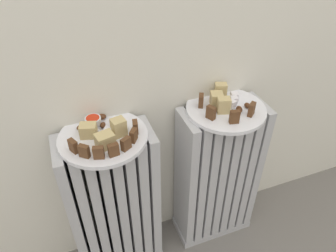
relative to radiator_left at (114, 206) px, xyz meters
name	(u,v)px	position (x,y,z in m)	size (l,w,h in m)	color
radiator_left	(114,206)	(0.00, 0.00, 0.00)	(0.29, 0.14, 0.58)	#B2B2B7
radiator_right	(217,177)	(0.39, 0.00, 0.00)	(0.29, 0.14, 0.58)	#B2B2B7
plate_left	(103,137)	(0.00, 0.00, 0.30)	(0.25, 0.25, 0.01)	white
plate_right	(226,109)	(0.39, 0.00, 0.30)	(0.25, 0.25, 0.01)	white
dark_cake_slice_left_0	(73,146)	(-0.08, -0.04, 0.33)	(0.03, 0.01, 0.04)	#56351E
dark_cake_slice_left_1	(84,151)	(-0.06, -0.07, 0.33)	(0.03, 0.01, 0.04)	#56351E
dark_cake_slice_left_2	(99,153)	(-0.03, -0.09, 0.33)	(0.03, 0.01, 0.04)	#56351E
dark_cake_slice_left_3	(114,150)	(0.01, -0.09, 0.33)	(0.03, 0.01, 0.04)	#56351E
dark_cake_slice_left_4	(126,144)	(0.05, -0.08, 0.33)	(0.03, 0.01, 0.04)	#56351E
dark_cake_slice_left_5	(134,135)	(0.07, -0.05, 0.33)	(0.03, 0.01, 0.04)	#56351E
dark_cake_slice_left_6	(135,127)	(0.09, -0.02, 0.33)	(0.03, 0.01, 0.04)	#56351E
marble_cake_slice_left_0	(119,127)	(0.04, -0.01, 0.33)	(0.04, 0.03, 0.05)	tan
marble_cake_slice_left_1	(88,130)	(-0.04, 0.01, 0.33)	(0.04, 0.03, 0.04)	tan
marble_cake_slice_left_2	(105,140)	(0.00, -0.05, 0.33)	(0.05, 0.04, 0.04)	tan
turkish_delight_left_0	(108,131)	(0.02, 0.00, 0.32)	(0.02, 0.02, 0.02)	white
turkish_delight_left_1	(116,121)	(0.05, 0.04, 0.32)	(0.02, 0.02, 0.02)	white
medjool_date_left_0	(81,127)	(-0.05, 0.05, 0.32)	(0.03, 0.02, 0.02)	#4C2814
medjool_date_left_1	(102,117)	(0.01, 0.08, 0.32)	(0.03, 0.02, 0.02)	#4C2814
medjool_date_left_2	(103,125)	(0.01, 0.04, 0.32)	(0.02, 0.02, 0.02)	#4C2814
jam_bowl_left	(93,121)	(-0.01, 0.06, 0.32)	(0.05, 0.05, 0.03)	white
dark_cake_slice_right_0	(201,101)	(0.31, 0.04, 0.33)	(0.03, 0.01, 0.04)	#56351E
dark_cake_slice_right_1	(211,113)	(0.31, -0.03, 0.33)	(0.03, 0.01, 0.04)	#56351E
dark_cake_slice_right_2	(235,117)	(0.37, -0.08, 0.33)	(0.03, 0.01, 0.04)	#56351E
dark_cake_slice_right_3	(252,109)	(0.43, -0.06, 0.33)	(0.03, 0.01, 0.04)	#56351E
marble_cake_slice_right_0	(224,105)	(0.36, -0.02, 0.33)	(0.04, 0.03, 0.05)	tan
marble_cake_slice_right_1	(217,99)	(0.36, 0.02, 0.33)	(0.04, 0.04, 0.04)	tan
marble_cake_slice_right_2	(221,91)	(0.39, 0.06, 0.33)	(0.04, 0.03, 0.05)	tan
turkish_delight_right_0	(232,104)	(0.40, 0.00, 0.32)	(0.02, 0.02, 0.02)	white
turkish_delight_right_1	(234,96)	(0.43, 0.04, 0.32)	(0.02, 0.02, 0.02)	white
turkish_delight_right_2	(234,100)	(0.42, 0.02, 0.32)	(0.02, 0.02, 0.02)	white
medjool_date_right_0	(247,105)	(0.45, -0.02, 0.32)	(0.02, 0.02, 0.01)	#4C2814
medjool_date_right_1	(212,110)	(0.33, -0.01, 0.32)	(0.03, 0.02, 0.02)	#4C2814
medjool_date_right_2	(239,109)	(0.41, -0.03, 0.32)	(0.03, 0.02, 0.02)	#4C2814
fork	(229,105)	(0.40, 0.01, 0.31)	(0.03, 0.09, 0.00)	#B7B7BC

